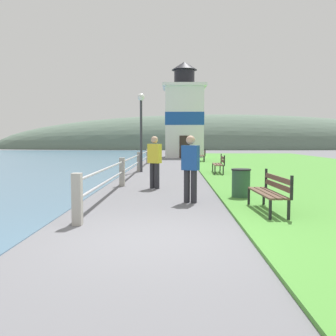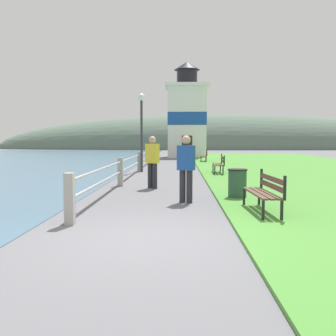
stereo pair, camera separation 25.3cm
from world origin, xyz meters
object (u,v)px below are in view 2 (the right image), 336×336
Objects in this scene: park_bench_far at (205,155)px; lamp_post at (142,118)px; person_strolling at (152,160)px; lighthouse at (187,117)px; park_bench_near at (265,190)px; park_bench_midway at (220,163)px; trash_bin at (237,184)px; person_by_railing at (186,166)px.

lamp_post is (-3.75, -8.45, 2.20)m from park_bench_far.
lighthouse is at bearing 25.98° from person_strolling.
person_strolling is at bearing -59.09° from park_bench_near.
lighthouse is (-1.30, 17.14, 3.24)m from park_bench_midway.
person_strolling is (-2.71, -14.93, 0.42)m from park_bench_far.
park_bench_midway is 6.01m from person_strolling.
lamp_post is (-3.55, 8.64, 2.31)m from trash_bin.
lamp_post is at bearing 112.35° from trash_bin.
park_bench_near is at bearing -81.78° from trash_bin.
park_bench_midway is 0.22× the size of lighthouse.
lighthouse reaches higher than person_strolling.
park_bench_far is (-0.11, 19.17, -0.00)m from park_bench_near.
lighthouse is 24.86m from trash_bin.
park_bench_near is 26.91m from lighthouse.
person_by_railing reaches higher than trash_bin.
person_strolling is 2.10× the size of trash_bin.
park_bench_near is 1.04× the size of person_strolling.
person_strolling is 6.79m from lamp_post.
park_bench_near is at bearing -107.32° from person_by_railing.
person_by_railing is at bearing 80.47° from park_bench_midway.
park_bench_far is 17.10m from trash_bin.
person_by_railing is (1.09, -2.80, -0.00)m from person_strolling.
park_bench_midway is at bearing 10.59° from person_by_railing.
park_bench_far is at bearing -92.33° from park_bench_near.
person_strolling is (-1.51, -22.44, -2.82)m from lighthouse.
park_bench_near is 1.03× the size of park_bench_far.
trash_bin is at bearing -87.66° from lighthouse.
park_bench_midway is 0.48× the size of lamp_post.
person_by_railing is at bearing -90.95° from lighthouse.
trash_bin is (-0.29, -7.47, -0.12)m from park_bench_midway.
park_bench_far is at bearing 19.54° from person_strolling.
lighthouse is 22.67m from person_strolling.
person_by_railing is 0.44× the size of lamp_post.
lighthouse is (-1.20, 7.51, 3.24)m from park_bench_far.
person_strolling is at bearing 82.45° from park_bench_far.
lamp_post reaches higher than person_by_railing.
park_bench_midway is at bearing -85.68° from lighthouse.
lamp_post is (-3.85, 10.72, 2.20)m from park_bench_near.
person_by_railing is (-0.42, -25.24, -2.83)m from lighthouse.
park_bench_midway is 8.29m from person_by_railing.
person_strolling reaches higher than park_bench_far.
park_bench_near is 0.46× the size of lamp_post.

